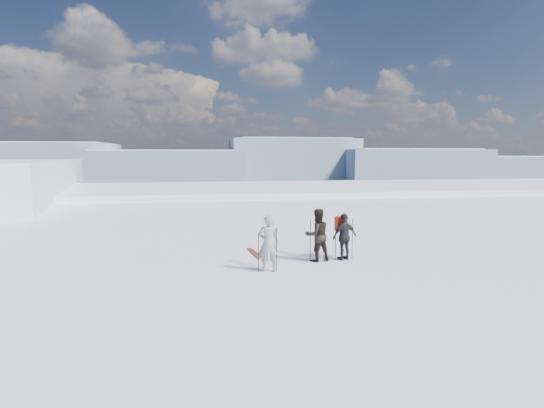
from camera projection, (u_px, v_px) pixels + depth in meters
The scene contains 8 objects.
lake_basin at pixel (249, 258), 41.19m from camera, with size 820.00×820.00×71.62m.
far_mountain_range at pixel (232, 165), 462.33m from camera, with size 770.00×110.00×53.00m.
skier_grey at pixel (269, 243), 12.48m from camera, with size 0.62×0.40×1.69m, color #8E939B.
skier_dark at pixel (317, 235), 13.72m from camera, with size 0.84×0.65×1.72m, color black.
skier_pack at pixel (345, 237), 13.88m from camera, with size 0.91×0.38×1.55m, color black.
backpack at pixel (340, 205), 13.98m from camera, with size 0.33×0.19×0.47m, color red.
ski_poles at pixel (312, 244), 13.33m from camera, with size 3.25×1.05×1.37m.
skis_loose at pixel (255, 253), 14.83m from camera, with size 0.47×1.70×0.03m.
Camera 1 is at (-4.46, -10.14, 3.42)m, focal length 28.00 mm.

